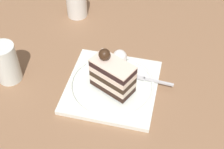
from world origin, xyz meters
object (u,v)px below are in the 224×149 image
object	(u,v)px
dessert_plate	(112,86)
fork	(148,79)
whipped_cream_dollop	(120,58)
cake_slice	(112,75)
drink_glass_far	(7,65)
drink_glass_near	(77,5)

from	to	relation	value
dessert_plate	fork	xyz separation A→B (m)	(-0.07, -0.04, 0.01)
whipped_cream_dollop	cake_slice	bearing A→B (deg)	100.41
whipped_cream_dollop	fork	xyz separation A→B (m)	(-0.08, 0.02, -0.02)
whipped_cream_dollop	fork	world-z (taller)	whipped_cream_dollop
dessert_plate	drink_glass_far	world-z (taller)	drink_glass_far
cake_slice	fork	bearing A→B (deg)	-141.86
cake_slice	whipped_cream_dollop	xyz separation A→B (m)	(0.01, -0.08, -0.02)
drink_glass_near	drink_glass_far	xyz separation A→B (m)	(0.03, 0.30, 0.01)
fork	drink_glass_near	xyz separation A→B (m)	(0.29, -0.19, 0.01)
fork	cake_slice	bearing A→B (deg)	38.14
drink_glass_far	dessert_plate	bearing A→B (deg)	-163.89
whipped_cream_dollop	drink_glass_near	world-z (taller)	drink_glass_near
fork	dessert_plate	bearing A→B (deg)	30.63
whipped_cream_dollop	drink_glass_near	distance (m)	0.26
dessert_plate	cake_slice	distance (m)	0.05
cake_slice	whipped_cream_dollop	size ratio (longest dim) A/B	2.48
drink_glass_near	whipped_cream_dollop	bearing A→B (deg)	141.96
fork	drink_glass_far	world-z (taller)	drink_glass_far
dessert_plate	drink_glass_near	world-z (taller)	drink_glass_near
dessert_plate	cake_slice	xyz separation A→B (m)	(-0.01, 0.01, 0.05)
cake_slice	whipped_cream_dollop	distance (m)	0.08
dessert_plate	drink_glass_far	bearing A→B (deg)	16.11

